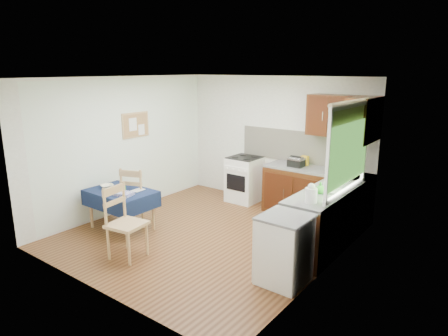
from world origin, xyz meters
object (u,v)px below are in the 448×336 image
Objects in this scene: dining_table at (121,197)px; sandwich_press at (296,162)px; chair_far at (136,194)px; toaster at (296,161)px; dish_rack at (329,189)px; chair_near at (124,220)px; kettle at (311,194)px.

sandwich_press is (1.96, 2.42, 0.41)m from dining_table.
toaster is (1.91, 2.15, 0.45)m from chair_far.
chair_far is 2.54× the size of dish_rack.
chair_far is at bearing 32.88° from chair_near.
sandwich_press is (1.11, 3.06, 0.42)m from chair_near.
toaster is 0.94× the size of sandwich_press.
dining_table is 3.14m from sandwich_press.
chair_near is (0.82, -0.93, 0.02)m from chair_far.
toaster reaches higher than chair_near.
chair_far is at bearing -119.01° from sandwich_press.
chair_far is at bearing -172.04° from kettle.
toaster is at bearing 119.50° from dish_rack.
dining_table is at bearing -171.99° from dish_rack.
chair_far is 3.22m from dish_rack.
kettle is (1.09, -1.71, 0.04)m from sandwich_press.
toaster is (1.09, 3.08, 0.43)m from chair_near.
kettle reaches higher than dish_rack.
dining_table is 3.16m from kettle.
chair_far is at bearing -116.73° from toaster.
chair_near is 3.28m from sandwich_press.
toaster is at bearing -28.11° from chair_near.
kettle is (3.02, 0.42, 0.48)m from chair_far.
sandwich_press is at bearing -25.31° from toaster.
dish_rack is (1.10, -1.06, -0.06)m from toaster.
toaster is at bearing -152.46° from chair_far.
kettle reaches higher than chair_near.
dining_table is 4.21× the size of sandwich_press.
dining_table is 1.06m from chair_near.
chair_near is 2.99m from dish_rack.
toaster is at bearing 31.93° from dining_table.
dining_table is at bearing -166.82° from kettle.
chair_far is 3.09m from kettle.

